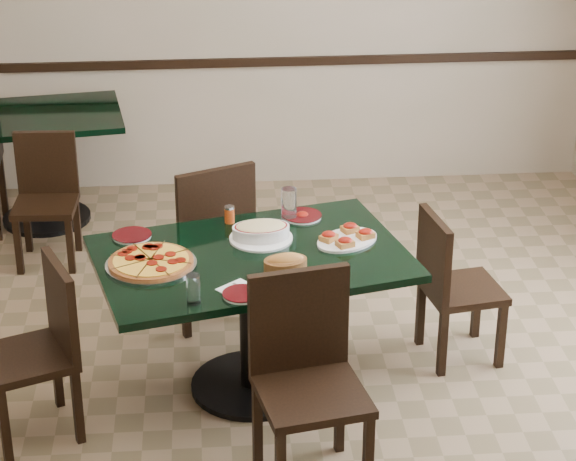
{
  "coord_description": "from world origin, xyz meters",
  "views": [
    {
      "loc": [
        -0.22,
        -4.78,
        3.14
      ],
      "look_at": [
        0.16,
        0.0,
        0.89
      ],
      "focal_mm": 70.0,
      "sensor_mm": 36.0,
      "label": 1
    }
  ],
  "objects": [
    {
      "name": "side_plate_far_r",
      "position": [
        0.27,
        0.45,
        0.76
      ],
      "size": [
        0.2,
        0.2,
        0.03
      ],
      "rotation": [
        0.0,
        0.0,
        0.16
      ],
      "color": "silver",
      "rests_on": "main_table"
    },
    {
      "name": "chair_far",
      "position": [
        -0.21,
        0.74,
        0.54
      ],
      "size": [
        0.58,
        0.58,
        0.95
      ],
      "rotation": [
        0.0,
        0.0,
        3.55
      ],
      "color": "black",
      "rests_on": "floor"
    },
    {
      "name": "floor",
      "position": [
        0.0,
        0.0,
        0.0
      ],
      "size": [
        5.5,
        5.5,
        0.0
      ],
      "primitive_type": "plane",
      "color": "brown",
      "rests_on": "ground"
    },
    {
      "name": "chair_near",
      "position": [
        0.19,
        -0.66,
        0.54
      ],
      "size": [
        0.53,
        0.53,
        0.96
      ],
      "rotation": [
        0.0,
        0.0,
        0.2
      ],
      "color": "black",
      "rests_on": "floor"
    },
    {
      "name": "main_table",
      "position": [
        -0.01,
        0.04,
        0.57
      ],
      "size": [
        1.65,
        1.27,
        0.75
      ],
      "rotation": [
        0.0,
        0.0,
        0.24
      ],
      "color": "black",
      "rests_on": "floor"
    },
    {
      "name": "chair_left",
      "position": [
        -0.99,
        -0.24,
        0.48
      ],
      "size": [
        0.52,
        0.52,
        0.86
      ],
      "rotation": [
        0.0,
        0.0,
        -1.18
      ],
      "color": "black",
      "rests_on": "floor"
    },
    {
      "name": "napkin_setting",
      "position": [
        -0.08,
        -0.32,
        0.75
      ],
      "size": [
        0.22,
        0.22,
        0.01
      ],
      "rotation": [
        0.0,
        0.0,
        0.69
      ],
      "color": "silver",
      "rests_on": "main_table"
    },
    {
      "name": "room_shell",
      "position": [
        1.02,
        1.73,
        1.17
      ],
      "size": [
        5.5,
        5.5,
        5.5
      ],
      "color": "silver",
      "rests_on": "floor"
    },
    {
      "name": "pepper_shaker",
      "position": [
        -0.1,
        0.42,
        0.8
      ],
      "size": [
        0.05,
        0.05,
        0.09
      ],
      "color": "#CF4716",
      "rests_on": "main_table"
    },
    {
      "name": "side_plate_near",
      "position": [
        -0.07,
        -0.37,
        0.76
      ],
      "size": [
        0.18,
        0.18,
        0.02
      ],
      "rotation": [
        0.0,
        0.0,
        0.13
      ],
      "color": "silver",
      "rests_on": "main_table"
    },
    {
      "name": "lasagna_casserole",
      "position": [
        0.05,
        0.2,
        0.8
      ],
      "size": [
        0.31,
        0.31,
        0.09
      ],
      "rotation": [
        0.0,
        0.0,
        0.07
      ],
      "color": "silver",
      "rests_on": "main_table"
    },
    {
      "name": "bruschetta_platter",
      "position": [
        0.47,
        0.15,
        0.77
      ],
      "size": [
        0.41,
        0.39,
        0.05
      ],
      "rotation": [
        0.0,
        0.0,
        0.62
      ],
      "color": "silver",
      "rests_on": "main_table"
    },
    {
      "name": "bread_basket",
      "position": [
        0.14,
        -0.15,
        0.79
      ],
      "size": [
        0.23,
        0.17,
        0.09
      ],
      "rotation": [
        0.0,
        0.0,
        0.18
      ],
      "color": "brown",
      "rests_on": "main_table"
    },
    {
      "name": "side_plate_far_l",
      "position": [
        -0.59,
        0.28,
        0.76
      ],
      "size": [
        0.2,
        0.2,
        0.02
      ],
      "rotation": [
        0.0,
        0.0,
        0.02
      ],
      "color": "silver",
      "rests_on": "main_table"
    },
    {
      "name": "water_glass_b",
      "position": [
        -0.29,
        -0.42,
        0.82
      ],
      "size": [
        0.06,
        0.06,
        0.14
      ],
      "primitive_type": "cylinder",
      "color": "white",
      "rests_on": "main_table"
    },
    {
      "name": "back_chair_near",
      "position": [
        -1.19,
        1.63,
        0.44
      ],
      "size": [
        0.39,
        0.39,
        0.8
      ],
      "rotation": [
        0.0,
        0.0,
        -0.04
      ],
      "color": "black",
      "rests_on": "floor"
    },
    {
      "name": "pepperoni_pizza",
      "position": [
        -0.49,
        -0.04,
        0.77
      ],
      "size": [
        0.43,
        0.43,
        0.04
      ],
      "rotation": [
        0.0,
        0.0,
        0.47
      ],
      "color": "silver",
      "rests_on": "main_table"
    },
    {
      "name": "water_glass_a",
      "position": [
        0.2,
        0.43,
        0.83
      ],
      "size": [
        0.08,
        0.08,
        0.17
      ],
      "primitive_type": "cylinder",
      "color": "white",
      "rests_on": "main_table"
    },
    {
      "name": "back_table",
      "position": [
        -1.29,
        2.19,
        0.52
      ],
      "size": [
        1.17,
        0.92,
        0.75
      ],
      "rotation": [
        0.0,
        0.0,
        0.14
      ],
      "color": "black",
      "rests_on": "floor"
    },
    {
      "name": "chair_right",
      "position": [
        1.02,
        0.25,
        0.45
      ],
      "size": [
        0.44,
        0.44,
        0.82
      ],
      "rotation": [
        0.0,
        0.0,
        1.74
      ],
      "color": "black",
      "rests_on": "floor"
    }
  ]
}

